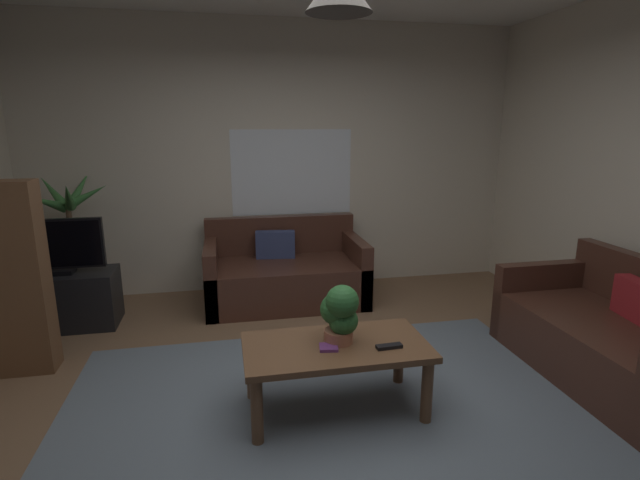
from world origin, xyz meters
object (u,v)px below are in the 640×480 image
(tv_stand, at_px, (64,300))
(tv, at_px, (56,246))
(couch_under_window, at_px, (285,275))
(potted_plant_on_table, at_px, (340,312))
(potted_palm_corner, at_px, (74,254))
(book_on_table_0, at_px, (329,347))
(remote_on_table_0, at_px, (389,346))
(couch_right_side, at_px, (612,340))
(coffee_table, at_px, (336,355))

(tv_stand, relative_size, tv, 1.16)
(couch_under_window, bearing_deg, tv_stand, -172.88)
(potted_plant_on_table, distance_m, tv, 2.70)
(potted_plant_on_table, bearing_deg, tv_stand, 140.97)
(couch_under_window, bearing_deg, potted_palm_corner, 174.99)
(book_on_table_0, xyz_separation_m, tv_stand, (-2.02, 1.78, -0.21))
(book_on_table_0, height_order, remote_on_table_0, remote_on_table_0)
(book_on_table_0, distance_m, tv, 2.69)
(book_on_table_0, bearing_deg, tv, 138.86)
(book_on_table_0, height_order, tv_stand, tv_stand)
(couch_under_window, height_order, couch_right_side, same)
(potted_palm_corner, bearing_deg, remote_on_table_0, -43.75)
(couch_under_window, height_order, potted_plant_on_table, potted_plant_on_table)
(tv_stand, bearing_deg, couch_under_window, 7.12)
(potted_palm_corner, bearing_deg, tv, -90.35)
(remote_on_table_0, bearing_deg, couch_under_window, -173.63)
(couch_under_window, xyz_separation_m, tv, (-2.01, -0.27, 0.48))
(potted_plant_on_table, relative_size, potted_palm_corner, 0.28)
(potted_plant_on_table, height_order, tv, tv)
(couch_right_side, xyz_separation_m, potted_palm_corner, (-4.10, 2.13, 0.29))
(couch_under_window, distance_m, potted_palm_corner, 2.03)
(remote_on_table_0, height_order, tv_stand, tv_stand)
(couch_under_window, bearing_deg, coffee_table, -88.10)
(couch_under_window, xyz_separation_m, remote_on_table_0, (0.37, -2.10, 0.19))
(book_on_table_0, bearing_deg, coffee_table, 43.20)
(couch_under_window, bearing_deg, couch_right_side, -42.99)
(couch_under_window, bearing_deg, book_on_table_0, -89.79)
(coffee_table, distance_m, remote_on_table_0, 0.34)
(coffee_table, height_order, tv, tv)
(couch_right_side, distance_m, potted_palm_corner, 4.63)
(potted_plant_on_table, distance_m, tv_stand, 2.74)
(couch_under_window, xyz_separation_m, couch_right_side, (2.10, -1.95, 0.00))
(remote_on_table_0, distance_m, tv_stand, 3.02)
(remote_on_table_0, relative_size, potted_palm_corner, 0.12)
(coffee_table, xyz_separation_m, tv_stand, (-2.07, 1.73, -0.13))
(potted_plant_on_table, height_order, tv_stand, potted_plant_on_table)
(tv, height_order, potted_palm_corner, potted_palm_corner)
(couch_under_window, relative_size, tv, 2.02)
(coffee_table, height_order, book_on_table_0, book_on_table_0)
(coffee_table, bearing_deg, book_on_table_0, -136.80)
(couch_under_window, xyz_separation_m, potted_plant_on_table, (0.10, -1.96, 0.37))
(potted_plant_on_table, relative_size, tv, 0.48)
(couch_right_side, distance_m, book_on_table_0, 2.10)
(book_on_table_0, height_order, potted_palm_corner, potted_palm_corner)
(remote_on_table_0, relative_size, tv_stand, 0.18)
(tv_stand, bearing_deg, book_on_table_0, -41.49)
(tv_stand, height_order, tv, tv)
(couch_right_side, bearing_deg, potted_plant_on_table, -89.92)
(couch_right_side, xyz_separation_m, remote_on_table_0, (-1.73, -0.14, 0.19))
(couch_under_window, relative_size, potted_palm_corner, 1.16)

